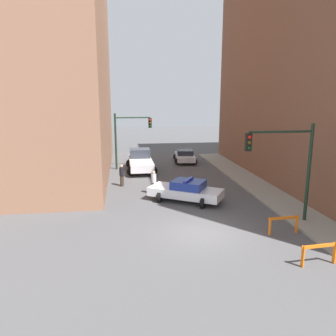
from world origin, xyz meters
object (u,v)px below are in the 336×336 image
Objects in this scene: white_truck at (140,161)px; parked_car_near at (185,156)px; barrier_mid at (284,222)px; traffic_light_near at (289,159)px; pedestrian_crossing at (154,182)px; police_car at (186,191)px; barrier_front at (319,251)px; traffic_light_far at (127,133)px; pedestrian_corner at (122,175)px.

white_truck is 5.86m from parked_car_near.
white_truck is 1.22× the size of parked_car_near.
white_truck is at bearing 111.97° from barrier_mid.
pedestrian_crossing is at bearing 135.49° from traffic_light_near.
traffic_light_near is 15.81m from white_truck.
traffic_light_near reaches higher than police_car.
traffic_light_near is 5.38m from barrier_front.
barrier_front is (7.22, -19.31, -2.78)m from traffic_light_far.
barrier_mid is (6.18, -15.31, -0.29)m from white_truck.
pedestrian_crossing is 3.25m from pedestrian_corner.
traffic_light_far reaches higher than parked_car_near.
traffic_light_near is 1.05× the size of police_car.
pedestrian_corner is 15.32m from barrier_front.
barrier_front is at bearing -91.24° from barrier_mid.
police_car is (3.53, -10.45, -2.67)m from traffic_light_far.
traffic_light_far is 1.05× the size of police_car.
barrier_front is 3.10m from barrier_mid.
police_car is at bearing 135.57° from traffic_light_near.
police_car is 9.61m from barrier_front.
police_car is 2.99× the size of pedestrian_crossing.
traffic_light_far is 3.25× the size of barrier_mid.
pedestrian_corner is (-2.19, 2.40, 0.00)m from pedestrian_crossing.
parked_car_near is (5.90, 2.47, -2.72)m from traffic_light_far.
barrier_front is at bearing -80.76° from parked_car_near.
barrier_mid is at bearing -68.57° from white_truck.
traffic_light_near is 3.25× the size of barrier_front.
traffic_light_far is 9.05m from pedestrian_crossing.
pedestrian_corner is (-4.12, 4.31, 0.14)m from police_car.
pedestrian_corner is at bearing 128.04° from barrier_mid.
police_car is at bearing 112.60° from barrier_front.
traffic_light_near is 1.17× the size of parked_car_near.
barrier_front is at bearing -69.51° from traffic_light_far.
police_car is at bearing -94.62° from parked_car_near.
traffic_light_near is 17.70m from parked_car_near.
police_car is 3.11× the size of barrier_front.
pedestrian_crossing is 9.56m from barrier_mid.
traffic_light_far reaches higher than barrier_front.
barrier_front is at bearing -105.87° from pedestrian_crossing.
pedestrian_crossing reaches higher than barrier_front.
pedestrian_corner is at bearing 120.67° from barrier_front.
pedestrian_crossing is (1.60, -8.54, -2.54)m from traffic_light_far.
pedestrian_crossing is (0.49, -7.64, -0.04)m from white_truck.
parked_car_near is at bearing 97.03° from traffic_light_near.
police_car is 5.96m from pedestrian_corner.
barrier_mid is at bearing 88.76° from barrier_front.
parked_car_near is 2.69× the size of pedestrian_crossing.
white_truck is at bearing 116.37° from traffic_light_near.
parked_car_near is at bearing 41.61° from pedestrian_corner.
traffic_light_near is 6.90m from police_car.
parked_car_near is 2.79× the size of barrier_mid.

